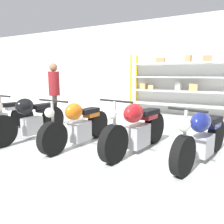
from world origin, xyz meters
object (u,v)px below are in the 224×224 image
Objects in this scene: motorcycle_blue at (202,136)px; person_browsing at (54,89)px; motorcycle_red at (137,129)px; motorcycle_black at (30,118)px; motorcycle_orange at (78,125)px; shelving_rack at (186,83)px.

person_browsing is at bearing -88.75° from motorcycle_blue.
motorcycle_blue is at bearing 101.75° from motorcycle_red.
motorcycle_black is 1.59m from person_browsing.
person_browsing reaches higher than motorcycle_red.
motorcycle_black is at bearing 70.95° from person_browsing.
motorcycle_red is at bearing 101.76° from motorcycle_black.
person_browsing is at bearing -120.73° from motorcycle_orange.
motorcycle_orange is 1.14× the size of person_browsing.
shelving_rack is 2.03× the size of motorcycle_black.
motorcycle_black is 2.55m from motorcycle_red.
motorcycle_blue is at bearing -76.22° from shelving_rack.
shelving_rack is 4.38m from motorcycle_red.
shelving_rack is at bearing -172.02° from motorcycle_red.
motorcycle_red is (-0.13, -4.32, -0.74)m from shelving_rack.
motorcycle_blue is at bearing 128.13° from person_browsing.
motorcycle_black is 1.01× the size of motorcycle_orange.
person_browsing reaches higher than motorcycle_orange.
shelving_rack is at bearing 153.46° from motorcycle_black.
motorcycle_black is at bearing -71.32° from motorcycle_red.
motorcycle_orange is 1.28m from motorcycle_red.
person_browsing is (-1.77, 1.21, 0.66)m from motorcycle_orange.
person_browsing reaches higher than motorcycle_blue.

